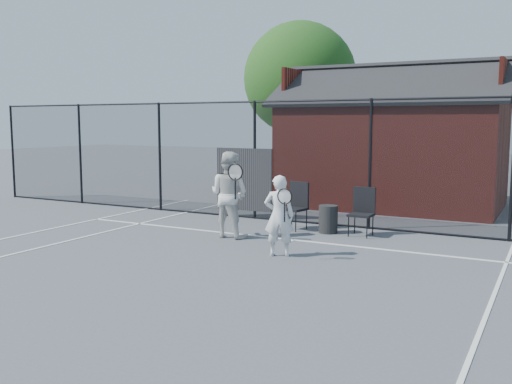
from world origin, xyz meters
The scene contains 10 objects.
ground centered at (0.00, 0.00, 0.00)m, with size 80.00×80.00×0.00m, color #4B5056.
court_lines centered at (0.00, -1.32, 0.01)m, with size 11.02×18.00×0.01m.
fence centered at (-0.30, 5.00, 1.45)m, with size 22.04×3.00×3.00m.
clubhouse centered at (0.50, 9.00, 1.61)m, with size 6.50×4.36×4.19m.
tree_left centered at (-4.50, 13.50, 4.19)m, with size 4.48×4.48×6.44m.
player_front centered at (0.34, 1.59, 0.76)m, with size 0.72×0.59×1.51m.
player_back centered at (-1.38, 2.68, 0.92)m, with size 1.01×0.76×1.85m.
chair_left centered at (1.10, 4.10, 0.51)m, with size 0.49×0.51×1.03m, color black.
chair_right centered at (-0.50, 4.10, 0.53)m, with size 0.51×0.53×1.07m, color black.
waste_bin centered at (0.34, 4.10, 0.31)m, with size 0.42×0.42×0.62m, color #252525.
Camera 1 is at (4.82, -7.74, 2.46)m, focal length 40.00 mm.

